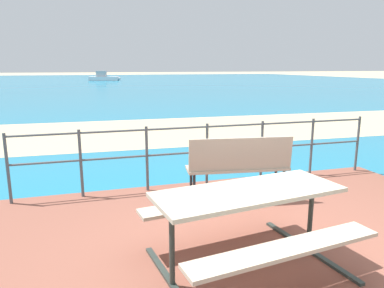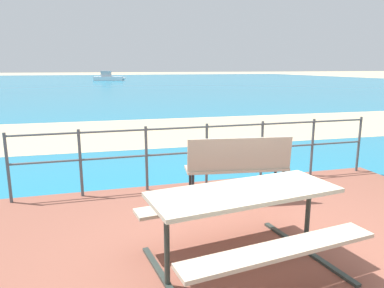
% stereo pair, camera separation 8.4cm
% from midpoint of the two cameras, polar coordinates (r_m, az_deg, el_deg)
% --- Properties ---
extents(ground_plane, '(240.00, 240.00, 0.00)m').
position_cam_midpoint_polar(ground_plane, '(4.00, 13.46, -17.80)').
color(ground_plane, tan).
extents(patio_paving, '(6.40, 5.20, 0.06)m').
position_cam_midpoint_polar(patio_paving, '(3.98, 13.48, -17.42)').
color(patio_paving, brown).
rests_on(patio_paving, ground).
extents(sea_water, '(90.00, 90.00, 0.01)m').
position_cam_midpoint_polar(sea_water, '(43.05, -14.23, 9.24)').
color(sea_water, teal).
rests_on(sea_water, ground).
extents(beach_strip, '(54.12, 6.46, 0.01)m').
position_cam_midpoint_polar(beach_strip, '(11.25, -6.99, 2.05)').
color(beach_strip, tan).
rests_on(beach_strip, ground).
extents(picnic_table, '(1.96, 1.63, 0.79)m').
position_cam_midpoint_polar(picnic_table, '(3.47, 8.21, -10.17)').
color(picnic_table, '#BCAD93').
rests_on(picnic_table, patio_paving).
extents(park_bench, '(1.52, 0.61, 0.95)m').
position_cam_midpoint_polar(park_bench, '(5.18, 7.01, -2.92)').
color(park_bench, tan).
rests_on(park_bench, patio_paving).
extents(railing_fence, '(5.94, 0.04, 1.02)m').
position_cam_midpoint_polar(railing_fence, '(5.82, 1.98, -0.55)').
color(railing_fence, '#4C5156').
rests_on(railing_fence, patio_paving).
extents(boat_near, '(4.61, 2.27, 1.33)m').
position_cam_midpoint_polar(boat_near, '(52.60, -13.88, 10.22)').
color(boat_near, silver).
rests_on(boat_near, sea_water).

